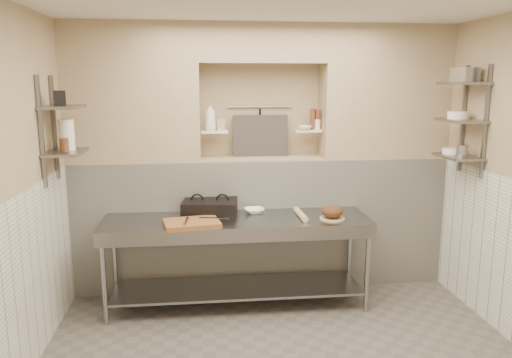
{
  "coord_description": "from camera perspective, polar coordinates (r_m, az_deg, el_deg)",
  "views": [
    {
      "loc": [
        -0.65,
        -3.5,
        2.21
      ],
      "look_at": [
        -0.16,
        0.9,
        1.35
      ],
      "focal_mm": 35.0,
      "sensor_mm": 36.0,
      "label": 1
    }
  ],
  "objects": [
    {
      "name": "wall_back",
      "position": [
        5.6,
        0.33,
        2.67
      ],
      "size": [
        4.0,
        0.1,
        2.8
      ],
      "primitive_type": "cube",
      "color": "tan",
      "rests_on": "ground"
    },
    {
      "name": "wall_front",
      "position": [
        1.83,
        15.73,
        -15.83
      ],
      "size": [
        4.0,
        0.1,
        2.8
      ],
      "primitive_type": "cube",
      "color": "tan",
      "rests_on": "ground"
    },
    {
      "name": "backwall_lower",
      "position": [
        5.51,
        0.63,
        -4.93
      ],
      "size": [
        4.0,
        0.4,
        1.4
      ],
      "primitive_type": "cube",
      "color": "white",
      "rests_on": "floor"
    },
    {
      "name": "alcove_sill",
      "position": [
        5.35,
        0.64,
        2.39
      ],
      "size": [
        1.3,
        0.4,
        0.02
      ],
      "primitive_type": "cube",
      "color": "tan",
      "rests_on": "backwall_lower"
    },
    {
      "name": "backwall_pillar_left",
      "position": [
        5.3,
        -13.91,
        9.48
      ],
      "size": [
        1.35,
        0.4,
        1.4
      ],
      "primitive_type": "cube",
      "color": "tan",
      "rests_on": "backwall_lower"
    },
    {
      "name": "backwall_pillar_right",
      "position": [
        5.61,
        14.4,
        9.53
      ],
      "size": [
        1.35,
        0.4,
        1.4
      ],
      "primitive_type": "cube",
      "color": "tan",
      "rests_on": "backwall_lower"
    },
    {
      "name": "backwall_header",
      "position": [
        5.31,
        0.67,
        15.2
      ],
      "size": [
        1.3,
        0.4,
        0.4
      ],
      "primitive_type": "cube",
      "color": "tan",
      "rests_on": "backwall_lower"
    },
    {
      "name": "wainscot_left",
      "position": [
        4.05,
        -25.82,
        -12.1
      ],
      "size": [
        0.02,
        3.9,
        1.4
      ],
      "primitive_type": "cube",
      "color": "white",
      "rests_on": "floor"
    },
    {
      "name": "alcove_shelf_left",
      "position": [
        5.28,
        -4.76,
        5.41
      ],
      "size": [
        0.28,
        0.16,
        0.02
      ],
      "primitive_type": "cube",
      "color": "white",
      "rests_on": "backwall_lower"
    },
    {
      "name": "alcove_shelf_right",
      "position": [
        5.4,
        5.95,
        5.51
      ],
      "size": [
        0.28,
        0.16,
        0.02
      ],
      "primitive_type": "cube",
      "color": "white",
      "rests_on": "backwall_lower"
    },
    {
      "name": "utensil_rail",
      "position": [
        5.47,
        0.44,
        8.26
      ],
      "size": [
        0.7,
        0.02,
        0.02
      ],
      "primitive_type": "cylinder",
      "rotation": [
        0.0,
        1.57,
        0.0
      ],
      "color": "gray",
      "rests_on": "wall_back"
    },
    {
      "name": "hanging_steel",
      "position": [
        5.46,
        0.46,
        6.47
      ],
      "size": [
        0.02,
        0.02,
        0.3
      ],
      "primitive_type": "cylinder",
      "color": "black",
      "rests_on": "utensil_rail"
    },
    {
      "name": "splash_panel",
      "position": [
        5.42,
        0.52,
        4.96
      ],
      "size": [
        0.6,
        0.08,
        0.45
      ],
      "primitive_type": "cube",
      "rotation": [
        -0.14,
        0.0,
        0.0
      ],
      "color": "#383330",
      "rests_on": "alcove_sill"
    },
    {
      "name": "shelf_rail_left_a",
      "position": [
        4.95,
        -22.0,
        5.44
      ],
      "size": [
        0.03,
        0.03,
        0.95
      ],
      "primitive_type": "cube",
      "color": "slate",
      "rests_on": "wall_left"
    },
    {
      "name": "shelf_rail_left_b",
      "position": [
        4.57,
        -23.32,
        4.94
      ],
      "size": [
        0.03,
        0.03,
        0.95
      ],
      "primitive_type": "cube",
      "color": "slate",
      "rests_on": "wall_left"
    },
    {
      "name": "wall_shelf_left_lower",
      "position": [
        4.75,
        -20.89,
        2.88
      ],
      "size": [
        0.3,
        0.5,
        0.02
      ],
      "primitive_type": "cube",
      "color": "slate",
      "rests_on": "wall_left"
    },
    {
      "name": "wall_shelf_left_upper",
      "position": [
        4.71,
        -21.23,
        7.69
      ],
      "size": [
        0.3,
        0.5,
        0.03
      ],
      "primitive_type": "cube",
      "color": "slate",
      "rests_on": "wall_left"
    },
    {
      "name": "shelf_rail_right_a",
      "position": [
        5.44,
        22.6,
        6.36
      ],
      "size": [
        0.03,
        0.03,
        1.05
      ],
      "primitive_type": "cube",
      "color": "slate",
      "rests_on": "wall_right"
    },
    {
      "name": "shelf_rail_right_b",
      "position": [
        5.1,
        24.76,
        5.93
      ],
      "size": [
        0.03,
        0.03,
        1.05
      ],
      "primitive_type": "cube",
      "color": "slate",
      "rests_on": "wall_right"
    },
    {
      "name": "wall_shelf_right_lower",
      "position": [
        5.24,
        22.07,
        2.39
      ],
      "size": [
        0.3,
        0.5,
        0.02
      ],
      "primitive_type": "cube",
      "color": "slate",
      "rests_on": "wall_right"
    },
    {
      "name": "wall_shelf_right_mid",
      "position": [
        5.2,
        22.35,
        6.2
      ],
      "size": [
        0.3,
        0.5,
        0.02
      ],
      "primitive_type": "cube",
      "color": "slate",
      "rests_on": "wall_right"
    },
    {
      "name": "wall_shelf_right_upper",
      "position": [
        5.19,
        22.64,
        10.05
      ],
      "size": [
        0.3,
        0.5,
        0.03
      ],
      "primitive_type": "cube",
      "color": "slate",
      "rests_on": "wall_right"
    },
    {
      "name": "prep_table",
      "position": [
        4.95,
        -2.17,
        -7.47
      ],
      "size": [
        2.6,
        0.7,
        0.9
      ],
      "color": "gray",
      "rests_on": "floor"
    },
    {
      "name": "panini_press",
      "position": [
        5.05,
        -5.29,
        -3.24
      ],
      "size": [
        0.58,
        0.45,
        0.15
      ],
      "rotation": [
        0.0,
        0.0,
        -0.12
      ],
      "color": "black",
      "rests_on": "prep_table"
    },
    {
      "name": "cutting_board",
      "position": [
        4.69,
        -7.36,
        -5.05
      ],
      "size": [
        0.56,
        0.43,
        0.05
      ],
      "primitive_type": "cube",
      "rotation": [
        0.0,
        0.0,
        0.17
      ],
      "color": "brown",
      "rests_on": "prep_table"
    },
    {
      "name": "knife_blade",
      "position": [
        4.75,
        -4.83,
        -4.46
      ],
      "size": [
        0.29,
        0.08,
        0.01
      ],
      "primitive_type": "cube",
      "rotation": [
        0.0,
        0.0,
        -0.18
      ],
      "color": "gray",
      "rests_on": "cutting_board"
    },
    {
      "name": "tongs",
      "position": [
        4.65,
        -7.99,
        -4.78
      ],
      "size": [
        0.04,
        0.24,
        0.02
      ],
      "primitive_type": "cylinder",
      "rotation": [
        1.57,
        0.0,
        -0.1
      ],
      "color": "gray",
      "rests_on": "cutting_board"
    },
    {
      "name": "mixing_bowl",
      "position": [
        5.09,
        -0.19,
        -3.64
      ],
      "size": [
        0.22,
        0.22,
        0.05
      ],
      "primitive_type": "imported",
      "rotation": [
        0.0,
        0.0,
        0.11
      ],
      "color": "white",
      "rests_on": "prep_table"
    },
    {
      "name": "rolling_pin",
      "position": [
        4.96,
        5.11,
        -4.03
      ],
      "size": [
        0.07,
        0.39,
        0.06
      ],
      "primitive_type": "cylinder",
      "rotation": [
        1.57,
        0.0,
        0.03
      ],
      "color": "beige",
      "rests_on": "prep_table"
    },
    {
      "name": "bread_board",
      "position": [
        4.93,
        8.69,
        -4.48
      ],
      "size": [
        0.24,
        0.24,
        0.01
      ],
      "primitive_type": "cylinder",
      "color": "beige",
      "rests_on": "prep_table"
    },
    {
      "name": "bread_loaf",
      "position": [
        4.91,
        8.71,
        -3.7
      ],
      "size": [
        0.21,
        0.21,
        0.13
      ],
      "primitive_type": "ellipsoid",
      "color": "#4C2D19",
      "rests_on": "bread_board"
    },
    {
      "name": "bottle_soap",
      "position": [
        5.24,
        -5.25,
        7.11
      ],
      "size": [
        0.11,
        0.11,
        0.29
      ],
      "primitive_type": "imported",
      "rotation": [
        0.0,
        0.0,
        0.01
      ],
      "color": "white",
      "rests_on": "alcove_shelf_left"
    },
    {
      "name": "jar_alcove",
      "position": [
        5.3,
        -4.03,
        6.24
      ],
      "size": [
        0.08,
        0.08,
        0.12
      ],
      "primitive_type": "cube",
      "color": "tan",
      "rests_on": "alcove_shelf_left"
    },
    {
      "name": "bowl_alcove",
      "position": [
        5.35,
        5.58,
        5.85
      ],
      "size": [
        0.18,
        0.18,
        0.05
      ],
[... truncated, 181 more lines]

